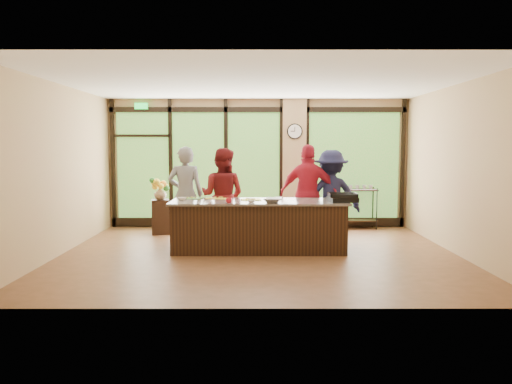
{
  "coord_description": "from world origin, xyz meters",
  "views": [
    {
      "loc": [
        -0.06,
        -8.74,
        1.93
      ],
      "look_at": [
        -0.05,
        0.4,
        1.07
      ],
      "focal_mm": 35.0,
      "sensor_mm": 36.0,
      "label": 1
    }
  ],
  "objects_px": {
    "bar_cart": "(360,202)",
    "flower_stand": "(161,217)",
    "roasting_pan": "(343,199)",
    "island_base": "(259,227)",
    "cook_left": "(185,194)",
    "cook_right": "(331,196)"
  },
  "relations": [
    {
      "from": "island_base",
      "to": "roasting_pan",
      "type": "relative_size",
      "value": 6.34
    },
    {
      "from": "island_base",
      "to": "cook_left",
      "type": "height_order",
      "value": "cook_left"
    },
    {
      "from": "cook_right",
      "to": "flower_stand",
      "type": "bearing_deg",
      "value": -14.99
    },
    {
      "from": "cook_right",
      "to": "cook_left",
      "type": "bearing_deg",
      "value": -0.31
    },
    {
      "from": "cook_left",
      "to": "roasting_pan",
      "type": "height_order",
      "value": "cook_left"
    },
    {
      "from": "roasting_pan",
      "to": "flower_stand",
      "type": "distance_m",
      "value": 4.15
    },
    {
      "from": "island_base",
      "to": "cook_left",
      "type": "relative_size",
      "value": 1.62
    },
    {
      "from": "cook_left",
      "to": "roasting_pan",
      "type": "xyz_separation_m",
      "value": [
        2.95,
        -0.99,
        0.01
      ]
    },
    {
      "from": "cook_right",
      "to": "bar_cart",
      "type": "height_order",
      "value": "cook_right"
    },
    {
      "from": "cook_right",
      "to": "roasting_pan",
      "type": "relative_size",
      "value": 3.76
    },
    {
      "from": "island_base",
      "to": "cook_right",
      "type": "bearing_deg",
      "value": 30.4
    },
    {
      "from": "cook_right",
      "to": "roasting_pan",
      "type": "distance_m",
      "value": 1.04
    },
    {
      "from": "island_base",
      "to": "flower_stand",
      "type": "xyz_separation_m",
      "value": [
        -2.13,
        1.73,
        -0.06
      ]
    },
    {
      "from": "flower_stand",
      "to": "cook_left",
      "type": "bearing_deg",
      "value": -66.02
    },
    {
      "from": "cook_right",
      "to": "island_base",
      "type": "bearing_deg",
      "value": 29.14
    },
    {
      "from": "bar_cart",
      "to": "flower_stand",
      "type": "bearing_deg",
      "value": -172.57
    },
    {
      "from": "cook_right",
      "to": "bar_cart",
      "type": "bearing_deg",
      "value": -121.37
    },
    {
      "from": "roasting_pan",
      "to": "flower_stand",
      "type": "relative_size",
      "value": 0.65
    },
    {
      "from": "flower_stand",
      "to": "bar_cart",
      "type": "distance_m",
      "value": 4.57
    },
    {
      "from": "cook_right",
      "to": "bar_cart",
      "type": "distance_m",
      "value": 1.87
    },
    {
      "from": "island_base",
      "to": "flower_stand",
      "type": "height_order",
      "value": "island_base"
    },
    {
      "from": "cook_left",
      "to": "island_base",
      "type": "bearing_deg",
      "value": 147.78
    }
  ]
}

